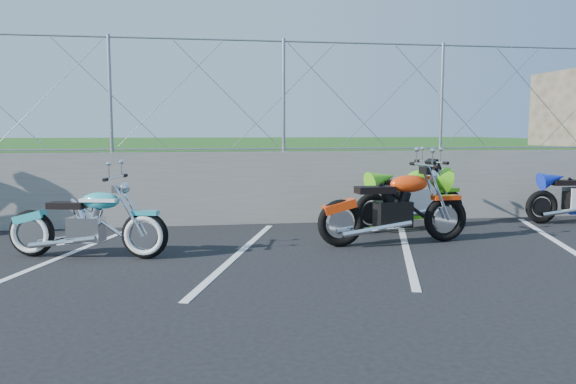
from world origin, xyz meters
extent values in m
plane|color=black|center=(0.00, 0.00, 0.00)|extent=(90.00, 90.00, 0.00)
cube|color=slate|center=(0.00, 3.50, 0.65)|extent=(30.00, 0.22, 1.30)
cube|color=#184612|center=(0.00, 13.50, 0.65)|extent=(30.00, 20.00, 1.30)
cylinder|color=gray|center=(0.00, 3.50, 3.25)|extent=(28.00, 0.03, 0.03)
cylinder|color=gray|center=(0.00, 3.50, 1.35)|extent=(28.00, 0.03, 0.03)
cube|color=silver|center=(-2.40, 1.00, 0.00)|extent=(1.49, 4.31, 0.01)
cube|color=silver|center=(0.00, 1.00, 0.00)|extent=(1.49, 4.31, 0.01)
cube|color=silver|center=(2.40, 1.00, 0.00)|extent=(1.49, 4.31, 0.01)
cube|color=silver|center=(4.80, 1.00, 0.00)|extent=(1.49, 4.31, 0.01)
torus|color=black|center=(-2.74, 1.25, 0.32)|extent=(0.64, 0.25, 0.63)
torus|color=black|center=(-1.24, 0.88, 0.32)|extent=(0.64, 0.25, 0.63)
cube|color=silver|center=(-2.01, 1.07, 0.38)|extent=(0.49, 0.37, 0.33)
ellipsoid|color=#2CA6B3|center=(-1.80, 1.02, 0.76)|extent=(0.55, 0.35, 0.22)
cube|color=black|center=(-2.25, 1.13, 0.70)|extent=(0.52, 0.34, 0.09)
cube|color=#2CA6B3|center=(-1.24, 0.88, 0.61)|extent=(0.39, 0.23, 0.06)
cylinder|color=silver|center=(-1.59, 0.97, 1.07)|extent=(0.19, 0.67, 0.03)
torus|color=black|center=(1.49, 1.23, 0.35)|extent=(0.70, 0.18, 0.69)
torus|color=black|center=(3.16, 1.37, 0.35)|extent=(0.70, 0.18, 0.69)
cube|color=black|center=(2.30, 1.30, 0.45)|extent=(0.54, 0.36, 0.38)
ellipsoid|color=#EC3C0D|center=(2.55, 1.32, 0.89)|extent=(0.61, 0.32, 0.26)
cube|color=black|center=(2.01, 1.27, 0.82)|extent=(0.58, 0.31, 0.10)
cube|color=#EC3C0D|center=(3.16, 1.37, 0.67)|extent=(0.44, 0.20, 0.07)
cylinder|color=silver|center=(2.78, 1.34, 1.17)|extent=(0.10, 0.81, 0.03)
torus|color=black|center=(2.26, 2.23, 0.33)|extent=(0.67, 0.30, 0.66)
torus|color=black|center=(3.78, 2.65, 0.33)|extent=(0.67, 0.30, 0.66)
cube|color=black|center=(3.00, 2.44, 0.44)|extent=(0.57, 0.44, 0.38)
ellipsoid|color=#5CD01A|center=(3.23, 2.50, 0.88)|extent=(0.63, 0.42, 0.26)
cube|color=black|center=(2.72, 2.36, 0.81)|extent=(0.60, 0.41, 0.10)
cube|color=#5CD01A|center=(3.78, 2.65, 0.64)|extent=(0.45, 0.27, 0.07)
cylinder|color=silver|center=(3.42, 2.55, 1.14)|extent=(0.25, 0.77, 0.03)
torus|color=black|center=(5.58, 2.63, 0.30)|extent=(0.61, 0.14, 0.61)
cube|color=black|center=(6.02, 2.61, 0.74)|extent=(0.52, 0.27, 0.09)
camera|label=1|loc=(-0.52, -6.56, 1.68)|focal=35.00mm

